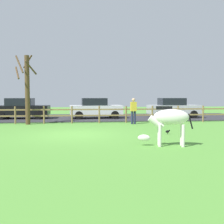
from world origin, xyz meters
TOP-DOWN VIEW (x-y plane):
  - ground_plane at (0.00, 0.00)m, footprint 60.00×60.00m
  - parking_asphalt at (0.00, 9.30)m, footprint 28.00×7.40m
  - paddock_fence at (-0.36, 5.00)m, footprint 21.38×0.11m
  - bare_tree at (-3.09, 4.65)m, footprint 1.40×1.15m
  - zebra at (3.39, -3.13)m, footprint 1.93×0.69m
  - crow_on_grass at (4.28, -0.31)m, footprint 0.21×0.10m
  - parked_car_black at (-4.31, 8.52)m, footprint 4.02×1.91m
  - parked_car_white at (1.30, 8.25)m, footprint 4.11×2.10m
  - parked_car_silver at (7.50, 8.23)m, footprint 4.01×1.90m
  - visitor_near_fence at (3.52, 4.18)m, footprint 0.38×0.26m

SIDE VIEW (x-z plane):
  - ground_plane at x=0.00m, z-range 0.00..0.00m
  - parking_asphalt at x=0.00m, z-range 0.00..0.05m
  - crow_on_grass at x=4.28m, z-range 0.02..0.23m
  - paddock_fence at x=-0.36m, z-range 0.08..1.20m
  - parked_car_black at x=-4.31m, z-range 0.06..1.62m
  - parked_car_white at x=1.30m, z-range 0.06..1.62m
  - parked_car_silver at x=7.50m, z-range 0.06..1.62m
  - visitor_near_fence at x=3.52m, z-range 0.09..1.73m
  - zebra at x=3.39m, z-range 0.22..1.63m
  - bare_tree at x=-3.09m, z-range 0.13..4.48m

